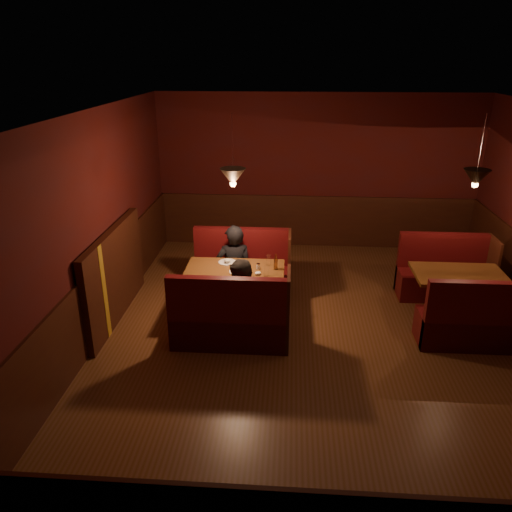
# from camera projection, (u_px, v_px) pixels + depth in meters

# --- Properties ---
(room) EXTENTS (6.02, 7.02, 2.92)m
(room) POSITION_uv_depth(u_px,v_px,m) (305.00, 263.00, 6.35)
(room) COLOR #603514
(room) RESTS_ON ground
(main_table) EXTENTS (1.38, 0.84, 0.96)m
(main_table) POSITION_uv_depth(u_px,v_px,m) (236.00, 280.00, 7.01)
(main_table) COLOR #5B3510
(main_table) RESTS_ON ground
(main_bench_far) EXTENTS (1.52, 0.54, 1.03)m
(main_bench_far) POSITION_uv_depth(u_px,v_px,m) (242.00, 273.00, 7.82)
(main_bench_far) COLOR #510C0A
(main_bench_far) RESTS_ON ground
(main_bench_near) EXTENTS (1.52, 0.54, 1.03)m
(main_bench_near) POSITION_uv_depth(u_px,v_px,m) (231.00, 323.00, 6.38)
(main_bench_near) COLOR #510C0A
(main_bench_near) RESTS_ON ground
(second_table) EXTENTS (1.25, 0.80, 0.70)m
(second_table) POSITION_uv_depth(u_px,v_px,m) (458.00, 285.00, 6.98)
(second_table) COLOR #5B3510
(second_table) RESTS_ON ground
(second_bench_far) EXTENTS (1.38, 0.52, 0.98)m
(second_bench_far) POSITION_uv_depth(u_px,v_px,m) (443.00, 277.00, 7.74)
(second_bench_far) COLOR #510C0A
(second_bench_far) RESTS_ON ground
(second_bench_near) EXTENTS (1.38, 0.52, 0.98)m
(second_bench_near) POSITION_uv_depth(u_px,v_px,m) (475.00, 325.00, 6.37)
(second_bench_near) COLOR #510C0A
(second_bench_near) RESTS_ON ground
(diner_a) EXTENTS (0.62, 0.46, 1.53)m
(diner_a) POSITION_uv_depth(u_px,v_px,m) (234.00, 252.00, 7.49)
(diner_a) COLOR black
(diner_a) RESTS_ON ground
(diner_b) EXTENTS (0.78, 0.65, 1.44)m
(diner_b) POSITION_uv_depth(u_px,v_px,m) (244.00, 288.00, 6.44)
(diner_b) COLOR black
(diner_b) RESTS_ON ground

